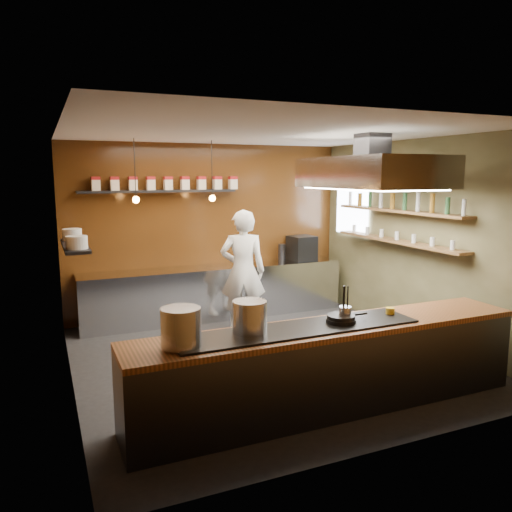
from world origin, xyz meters
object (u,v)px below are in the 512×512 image
stockpot_small (250,317)px  espresso_machine (302,248)px  extractor_hood (371,172)px  stockpot_large (181,327)px  chef (243,271)px

stockpot_small → espresso_machine: bearing=55.0°
extractor_hood → stockpot_small: size_ratio=5.91×
espresso_machine → extractor_hood: bearing=-104.6°
extractor_hood → stockpot_large: (-2.93, -1.25, -1.39)m
espresso_machine → stockpot_small: bearing=-130.7°
espresso_machine → chef: (-1.56, -0.95, -0.15)m
stockpot_large → chef: chef is taller
stockpot_small → chef: chef is taller
stockpot_small → espresso_machine: 4.56m
stockpot_small → stockpot_large: bearing=-170.5°
stockpot_large → stockpot_small: size_ratio=1.08×
chef → stockpot_large: bearing=78.7°
stockpot_small → chef: (1.05, 2.79, -0.13)m
stockpot_large → espresso_machine: 5.10m
stockpot_small → chef: 2.99m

